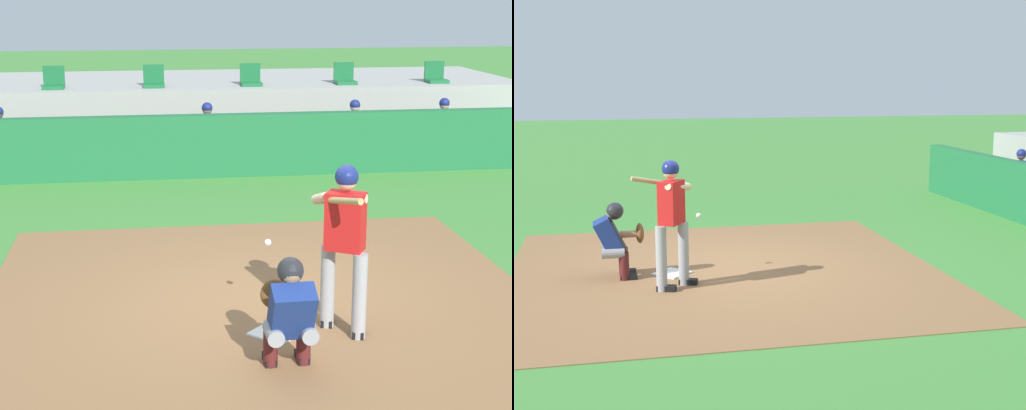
% 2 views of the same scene
% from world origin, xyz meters
% --- Properties ---
extents(ground_plane, '(80.00, 80.00, 0.00)m').
position_xyz_m(ground_plane, '(0.00, 0.00, 0.00)').
color(ground_plane, '#428438').
extents(dirt_infield, '(6.40, 6.40, 0.01)m').
position_xyz_m(dirt_infield, '(0.00, 0.00, 0.01)').
color(dirt_infield, olive).
rests_on(dirt_infield, ground).
extents(home_plate, '(0.62, 0.62, 0.02)m').
position_xyz_m(home_plate, '(0.00, -0.80, 0.02)').
color(home_plate, white).
rests_on(home_plate, dirt_infield).
extents(batter_at_plate, '(0.55, 0.90, 1.80)m').
position_xyz_m(batter_at_plate, '(0.69, -0.83, 1.04)').
color(batter_at_plate, '#99999E').
rests_on(batter_at_plate, ground).
extents(catcher_crouched, '(0.49, 1.57, 1.13)m').
position_xyz_m(catcher_crouched, '(-0.01, -1.59, 0.61)').
color(catcher_crouched, gray).
rests_on(catcher_crouched, ground).
extents(dugout_player_0, '(0.49, 0.70, 1.30)m').
position_xyz_m(dugout_player_0, '(-4.13, 7.34, 0.67)').
color(dugout_player_0, '#939399').
rests_on(dugout_player_0, ground).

